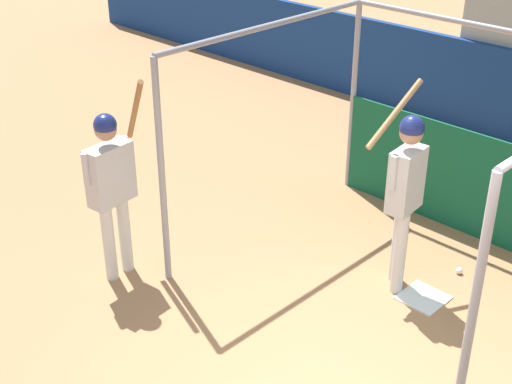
% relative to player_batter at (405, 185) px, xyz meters
% --- Properties ---
extents(batting_cage, '(3.50, 3.17, 2.48)m').
position_rel_player_batter_xyz_m(batting_cage, '(-0.09, 0.96, -0.09)').
color(batting_cage, gray).
rests_on(batting_cage, ground).
extents(home_plate, '(0.44, 0.44, 0.02)m').
position_rel_player_batter_xyz_m(home_plate, '(0.36, -0.01, -1.17)').
color(home_plate, white).
rests_on(home_plate, ground).
extents(player_batter, '(0.54, 0.86, 2.07)m').
position_rel_player_batter_xyz_m(player_batter, '(0.00, 0.00, 0.00)').
color(player_batter, silver).
rests_on(player_batter, ground).
extents(player_waiting, '(0.57, 0.81, 2.17)m').
position_rel_player_batter_xyz_m(player_waiting, '(-2.24, -1.91, -0.04)').
color(player_waiting, silver).
rests_on(player_waiting, ground).
extents(baseball, '(0.07, 0.07, 0.07)m').
position_rel_player_batter_xyz_m(baseball, '(0.39, 0.65, -1.14)').
color(baseball, white).
rests_on(baseball, ground).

